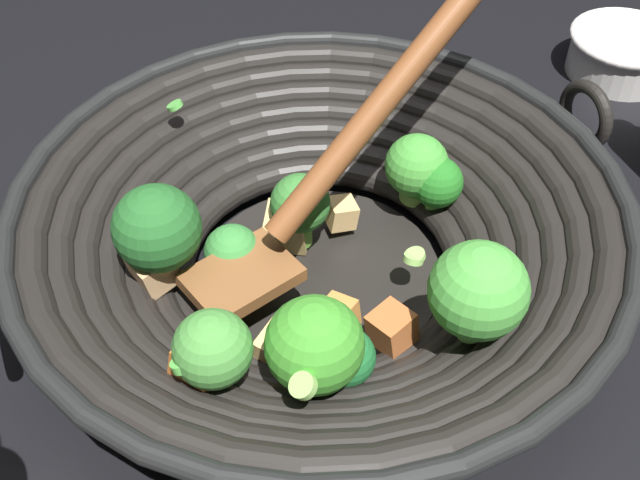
# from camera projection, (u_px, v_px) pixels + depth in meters

# --- Properties ---
(ground_plane) EXTENTS (4.00, 4.00, 0.00)m
(ground_plane) POSITION_uv_depth(u_px,v_px,m) (320.00, 280.00, 0.56)
(ground_plane) COLOR black
(wok) EXTENTS (0.42, 0.45, 0.24)m
(wok) POSITION_uv_depth(u_px,v_px,m) (320.00, 229.00, 0.52)
(wok) COLOR black
(wok) RESTS_ON ground
(prep_bowl) EXTENTS (0.11, 0.11, 0.04)m
(prep_bowl) POSITION_uv_depth(u_px,v_px,m) (623.00, 52.00, 0.74)
(prep_bowl) COLOR silver
(prep_bowl) RESTS_ON ground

